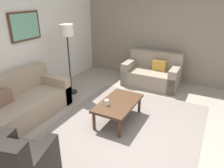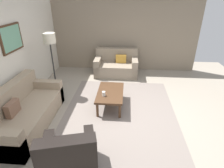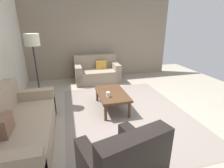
# 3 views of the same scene
# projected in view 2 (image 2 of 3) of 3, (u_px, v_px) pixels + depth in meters

# --- Properties ---
(ground_plane) EXTENTS (8.00, 8.00, 0.00)m
(ground_plane) POSITION_uv_depth(u_px,v_px,m) (120.00, 113.00, 4.47)
(ground_plane) COLOR gray
(rear_partition) EXTENTS (6.00, 0.12, 2.80)m
(rear_partition) POSITION_uv_depth(u_px,v_px,m) (3.00, 55.00, 4.04)
(rear_partition) COLOR silver
(rear_partition) RESTS_ON ground_plane
(stone_feature_panel) EXTENTS (0.12, 5.20, 2.80)m
(stone_feature_panel) POSITION_uv_depth(u_px,v_px,m) (124.00, 31.00, 6.53)
(stone_feature_panel) COLOR gray
(stone_feature_panel) RESTS_ON ground_plane
(area_rug) EXTENTS (3.45, 2.67, 0.01)m
(area_rug) POSITION_uv_depth(u_px,v_px,m) (120.00, 113.00, 4.46)
(area_rug) COLOR gray
(area_rug) RESTS_ON ground_plane
(couch_main) EXTENTS (2.12, 0.93, 0.88)m
(couch_main) POSITION_uv_depth(u_px,v_px,m) (22.00, 113.00, 3.96)
(couch_main) COLOR gray
(couch_main) RESTS_ON ground_plane
(couch_loveseat) EXTENTS (0.90, 1.47, 0.88)m
(couch_loveseat) POSITION_uv_depth(u_px,v_px,m) (116.00, 66.00, 6.53)
(couch_loveseat) COLOR gray
(couch_loveseat) RESTS_ON ground_plane
(armchair_leather) EXTENTS (0.98, 0.98, 0.95)m
(armchair_leather) POSITION_uv_depth(u_px,v_px,m) (70.00, 162.00, 2.79)
(armchair_leather) COLOR black
(armchair_leather) RESTS_ON ground_plane
(coffee_table) EXTENTS (1.10, 0.64, 0.41)m
(coffee_table) POSITION_uv_depth(u_px,v_px,m) (110.00, 93.00, 4.60)
(coffee_table) COLOR #472D1C
(coffee_table) RESTS_ON ground_plane
(cup) EXTENTS (0.08, 0.08, 0.11)m
(cup) POSITION_uv_depth(u_px,v_px,m) (104.00, 94.00, 4.37)
(cup) COLOR white
(cup) RESTS_ON coffee_table
(lamp_standing) EXTENTS (0.32, 0.32, 1.71)m
(lamp_standing) POSITION_uv_depth(u_px,v_px,m) (50.00, 45.00, 4.80)
(lamp_standing) COLOR black
(lamp_standing) RESTS_ON ground_plane
(framed_artwork) EXTENTS (0.79, 0.04, 0.61)m
(framed_artwork) POSITION_uv_depth(u_px,v_px,m) (11.00, 38.00, 4.17)
(framed_artwork) COLOR #472D1C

